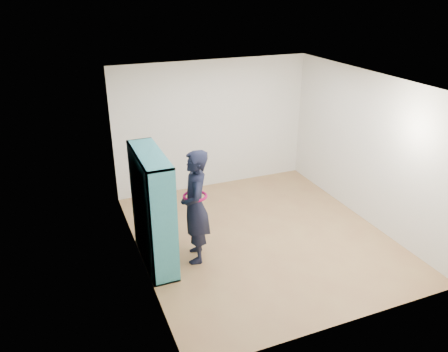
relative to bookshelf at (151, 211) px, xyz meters
name	(u,v)px	position (x,y,z in m)	size (l,w,h in m)	color
floor	(261,236)	(1.83, 0.02, -0.85)	(4.50, 4.50, 0.00)	#936543
ceiling	(267,82)	(1.83, 0.02, 1.75)	(4.50, 4.50, 0.00)	white
wall_left	(137,185)	(-0.17, 0.02, 0.45)	(0.02, 4.50, 2.60)	silver
wall_right	(367,148)	(3.83, 0.02, 0.45)	(0.02, 4.50, 2.60)	silver
wall_back	(213,125)	(1.83, 2.27, 0.45)	(4.00, 0.02, 2.60)	silver
wall_front	(353,235)	(1.83, -2.23, 0.45)	(4.00, 0.02, 2.60)	silver
bookshelf	(151,211)	(0.00, 0.00, 0.00)	(0.38, 1.32, 1.76)	teal
person	(195,207)	(0.63, -0.17, 0.04)	(0.58, 0.73, 1.77)	black
smartphone	(185,198)	(0.51, -0.05, 0.15)	(0.02, 0.11, 0.14)	silver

